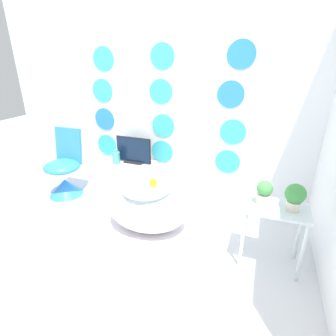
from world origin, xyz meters
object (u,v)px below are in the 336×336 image
object	(u,v)px
potted_plant_right	(295,196)
potted_plant_left	(264,192)
vase	(116,157)
tv	(134,151)
chair	(64,175)
bathtub	(147,207)

from	to	relation	value
potted_plant_right	potted_plant_left	bearing A→B (deg)	178.38
vase	potted_plant_left	bearing A→B (deg)	-20.75
potted_plant_left	potted_plant_right	distance (m)	0.23
tv	potted_plant_left	bearing A→B (deg)	-26.12
potted_plant_left	chair	bearing A→B (deg)	170.84
bathtub	tv	bearing A→B (deg)	125.92
tv	vase	size ratio (longest dim) A/B	2.55
chair	vase	xyz separation A→B (m)	(0.63, 0.29, 0.23)
tv	vase	xyz separation A→B (m)	(-0.20, -0.10, -0.07)
vase	potted_plant_right	world-z (taller)	potted_plant_right
potted_plant_left	potted_plant_right	bearing A→B (deg)	-1.62
chair	tv	distance (m)	0.97
bathtub	tv	world-z (taller)	tv
chair	vase	world-z (taller)	chair
chair	potted_plant_left	world-z (taller)	chair
chair	potted_plant_right	world-z (taller)	chair
chair	vase	distance (m)	0.73
tv	potted_plant_right	size ratio (longest dim) A/B	2.14
tv	bathtub	bearing A→B (deg)	-54.08
bathtub	potted_plant_right	bearing A→B (deg)	-4.78
tv	chair	bearing A→B (deg)	-154.36
chair	potted_plant_left	bearing A→B (deg)	-9.16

